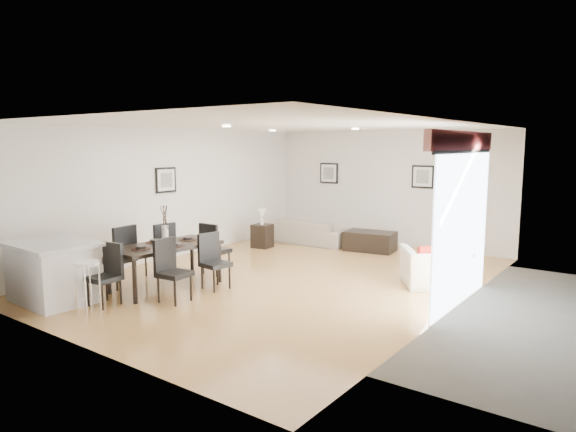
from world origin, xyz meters
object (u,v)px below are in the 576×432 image
Objects in this scene: dining_chair_wfar at (162,247)px; dining_chair_foot at (213,246)px; dining_chair_efar at (213,258)px; side_table at (262,236)px; bar_stool at (87,269)px; dining_table at (166,249)px; coffee_table at (370,241)px; sofa at (310,232)px; armchair at (435,268)px; kitchen_island at (53,272)px; dining_chair_enear at (170,267)px; dining_chair_head at (108,270)px; dining_chair_wnear at (121,253)px.

dining_chair_wfar is 1.03× the size of dining_chair_foot.
dining_chair_efar is 1.70× the size of side_table.
dining_chair_efar is at bearing 75.40° from bar_stool.
dining_table reaches higher than coffee_table.
side_table is at bearing 33.20° from dining_chair_efar.
sofa is 6.18m from bar_stool.
armchair is 0.93× the size of coffee_table.
dining_chair_foot is (0.23, -3.54, 0.25)m from sofa.
dining_chair_foot is 2.73m from kitchen_island.
dining_chair_enear is (0.86, -5.09, 0.25)m from sofa.
dining_chair_foot is at bearing 75.15° from kitchen_island.
dining_chair_wfar reaches higher than bar_stool.
dining_chair_head is at bearing 131.15° from dining_chair_enear.
dining_chair_head is at bearing 10.93° from armchair.
dining_chair_foot is at bearing -118.66° from coffee_table.
kitchen_island is at bearing 73.10° from dining_chair_foot.
sofa is at bearing 174.88° from coffee_table.
sofa is 6.19m from kitchen_island.
dining_chair_head is (-0.63, -0.65, -0.02)m from dining_chair_enear.
dining_chair_enear is at bearing -106.27° from coffee_table.
dining_chair_wnear reaches higher than kitchen_island.
side_table is at bearing -160.78° from coffee_table.
dining_chair_wfar is at bearing 110.74° from bar_stool.
armchair is 3.03m from coffee_table.
coffee_table is (1.96, 4.30, -0.33)m from dining_chair_wfar.
dining_chair_wnear is 0.91m from dining_chair_head.
dining_table is 2.00× the size of dining_chair_head.
dining_chair_wfar is at bearing 82.46° from sofa.
armchair is 1.06× the size of dining_chair_foot.
armchair is 4.79m from dining_chair_wfar.
bar_stool is (-0.51, -1.97, 0.13)m from dining_chair_efar.
coffee_table is at bearing 73.16° from kitchen_island.
dining_chair_wnear reaches higher than bar_stool.
dining_chair_wfar is 1.25m from dining_chair_efar.
dining_chair_foot is at bearing 52.19° from dining_chair_efar.
dining_chair_wnear is 1.41× the size of bar_stool.
dining_table is 1.11m from dining_chair_head.
armchair is 6.08m from kitchen_island.
dining_table is 0.78m from dining_chair_enear.
dining_chair_foot is at bearing 17.20° from dining_chair_enear.
side_table is at bearing -71.07° from dining_chair_foot.
coffee_table is (-2.25, 2.03, -0.11)m from armchair.
dining_chair_efar is 0.96× the size of dining_chair_foot.
dining_chair_head reaches higher than coffee_table.
bar_stool is at bearing -79.86° from dining_table.
dining_chair_efar is at bearing 134.31° from dining_chair_foot.
armchair is 4.33m from dining_chair_enear.
dining_chair_efar reaches higher than bar_stool.
coffee_table is 6.61m from kitchen_island.
kitchen_island is 0.93m from bar_stool.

